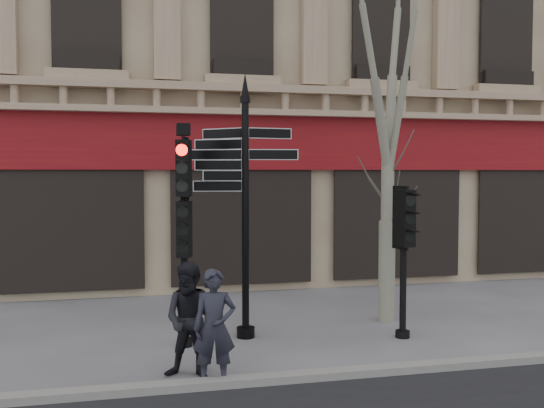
{
  "coord_description": "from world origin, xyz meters",
  "views": [
    {
      "loc": [
        -2.57,
        -9.34,
        2.89
      ],
      "look_at": [
        -0.27,
        0.6,
        2.35
      ],
      "focal_mm": 40.0,
      "sensor_mm": 36.0,
      "label": 1
    }
  ],
  "objects_px": {
    "fingerpost": "(245,161)",
    "traffic_signal_secondary": "(404,235)",
    "plane_tree": "(389,45)",
    "pedestrian_a": "(214,328)",
    "pedestrian_b": "(191,320)",
    "traffic_signal_main": "(184,207)"
  },
  "relations": [
    {
      "from": "pedestrian_a",
      "to": "pedestrian_b",
      "type": "bearing_deg",
      "value": 129.14
    },
    {
      "from": "plane_tree",
      "to": "pedestrian_a",
      "type": "distance_m",
      "value": 6.48
    },
    {
      "from": "traffic_signal_secondary",
      "to": "plane_tree",
      "type": "relative_size",
      "value": 0.34
    },
    {
      "from": "pedestrian_a",
      "to": "fingerpost",
      "type": "bearing_deg",
      "value": 73.85
    },
    {
      "from": "fingerpost",
      "to": "plane_tree",
      "type": "distance_m",
      "value": 3.67
    },
    {
      "from": "plane_tree",
      "to": "pedestrian_b",
      "type": "bearing_deg",
      "value": -149.09
    },
    {
      "from": "plane_tree",
      "to": "pedestrian_a",
      "type": "relative_size",
      "value": 4.75
    },
    {
      "from": "fingerpost",
      "to": "traffic_signal_secondary",
      "type": "relative_size",
      "value": 1.78
    },
    {
      "from": "traffic_signal_main",
      "to": "pedestrian_a",
      "type": "xyz_separation_m",
      "value": [
        0.24,
        -1.95,
        -1.53
      ]
    },
    {
      "from": "plane_tree",
      "to": "fingerpost",
      "type": "bearing_deg",
      "value": -169.59
    },
    {
      "from": "traffic_signal_main",
      "to": "pedestrian_b",
      "type": "relative_size",
      "value": 2.25
    },
    {
      "from": "traffic_signal_main",
      "to": "plane_tree",
      "type": "height_order",
      "value": "plane_tree"
    },
    {
      "from": "fingerpost",
      "to": "pedestrian_a",
      "type": "distance_m",
      "value": 3.33
    },
    {
      "from": "traffic_signal_secondary",
      "to": "pedestrian_b",
      "type": "relative_size",
      "value": 1.58
    },
    {
      "from": "traffic_signal_main",
      "to": "pedestrian_a",
      "type": "height_order",
      "value": "traffic_signal_main"
    },
    {
      "from": "fingerpost",
      "to": "traffic_signal_secondary",
      "type": "height_order",
      "value": "fingerpost"
    },
    {
      "from": "fingerpost",
      "to": "pedestrian_a",
      "type": "xyz_separation_m",
      "value": [
        -0.85,
        -2.26,
        -2.3
      ]
    },
    {
      "from": "traffic_signal_main",
      "to": "pedestrian_a",
      "type": "bearing_deg",
      "value": -66.38
    },
    {
      "from": "traffic_signal_main",
      "to": "traffic_signal_secondary",
      "type": "xyz_separation_m",
      "value": [
        3.76,
        -0.32,
        -0.52
      ]
    },
    {
      "from": "plane_tree",
      "to": "pedestrian_b",
      "type": "xyz_separation_m",
      "value": [
        -4.0,
        -2.39,
        -4.48
      ]
    },
    {
      "from": "fingerpost",
      "to": "traffic_signal_main",
      "type": "bearing_deg",
      "value": -146.21
    },
    {
      "from": "pedestrian_b",
      "to": "plane_tree",
      "type": "bearing_deg",
      "value": 51.15
    }
  ]
}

